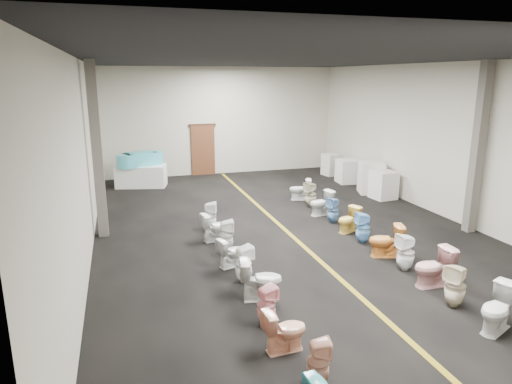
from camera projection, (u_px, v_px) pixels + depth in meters
floor at (285, 230)px, 12.49m from camera, size 16.00×16.00×0.00m
ceiling at (288, 59)px, 11.38m from camera, size 16.00×16.00×0.00m
wall_back at (221, 121)px, 19.36m from camera, size 10.00×0.00×10.00m
wall_left at (84, 158)px, 10.53m from camera, size 0.00×16.00×16.00m
wall_right at (447, 141)px, 13.34m from camera, size 0.00×16.00×16.00m
aisle_stripe at (285, 230)px, 12.49m from camera, size 0.12×15.60×0.01m
back_door at (203, 150)px, 19.37m from camera, size 1.00×0.10×2.10m
door_frame at (202, 125)px, 19.12m from camera, size 1.15×0.08×0.10m
column_left at (97, 151)px, 11.53m from camera, size 0.25×0.25×4.50m
column_right at (478, 149)px, 11.88m from camera, size 0.25×0.25×4.50m
display_table at (141, 176)px, 17.40m from camera, size 2.00×1.33×0.81m
bathtub at (140, 159)px, 17.23m from camera, size 1.76×1.15×0.55m
appliance_crate_a at (383, 185)px, 15.65m from camera, size 0.82×0.82×0.95m
appliance_crate_b at (371, 178)px, 16.38m from camera, size 1.04×1.04×1.13m
appliance_crate_c at (348, 171)px, 18.02m from camera, size 0.88×0.88×0.92m
appliance_crate_d at (331, 165)px, 19.41m from camera, size 0.74×0.74×0.91m
toilet_left_1 at (318, 362)px, 6.15m from camera, size 0.37×0.36×0.68m
toilet_left_2 at (285, 330)px, 6.92m from camera, size 0.70×0.43×0.69m
toilet_left_3 at (266, 305)px, 7.66m from camera, size 0.39×0.39×0.70m
toilet_left_4 at (261, 280)px, 8.51m from camera, size 0.86×0.60×0.80m
toilet_left_5 at (244, 264)px, 9.26m from camera, size 0.42×0.42×0.78m
toilet_left_6 at (232, 252)px, 10.03m from camera, size 0.73×0.54×0.66m
toilet_left_7 at (226, 236)px, 10.90m from camera, size 0.39×0.39×0.78m
toilet_left_8 at (215, 227)px, 11.61m from camera, size 0.78×0.52×0.74m
toilet_left_9 at (210, 216)px, 12.42m from camera, size 0.45×0.44×0.79m
toilet_right_1 at (498, 309)px, 7.44m from camera, size 0.89×0.72×0.79m
toilet_right_2 at (455, 285)px, 8.25m from camera, size 0.50×0.49×0.82m
toilet_right_3 at (434, 267)px, 9.05m from camera, size 0.80×0.47×0.81m
toilet_right_4 at (406, 252)px, 9.81m from camera, size 0.39×0.38×0.83m
toilet_right_5 at (386, 241)px, 10.56m from camera, size 0.86×0.64×0.78m
toilet_right_6 at (363, 228)px, 11.46m from camera, size 0.41×0.40×0.80m
toilet_right_7 at (349, 220)px, 12.26m from camera, size 0.77×0.62×0.69m
toilet_right_8 at (333, 210)px, 13.05m from camera, size 0.44×0.44×0.75m
toilet_right_9 at (321, 203)px, 13.78m from camera, size 0.80×0.54×0.75m
toilet_right_10 at (311, 194)px, 14.65m from camera, size 0.45×0.44×0.82m
toilet_right_11 at (300, 189)px, 15.48m from camera, size 0.82×0.63×0.74m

